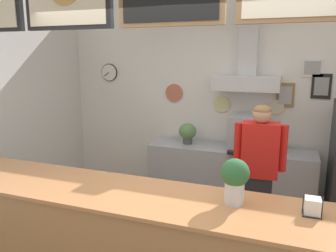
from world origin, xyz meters
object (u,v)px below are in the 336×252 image
basil_vase (235,180)px  napkin_holder (312,207)px  espresso_machine (248,133)px  shop_worker (258,177)px  potted_sage (279,144)px  potted_thyme (188,132)px

basil_vase → napkin_holder: bearing=1.7°
espresso_machine → basil_vase: basil_vase is taller
shop_worker → potted_sage: size_ratio=8.05×
shop_worker → napkin_holder: 1.15m
potted_sage → napkin_holder: napkin_holder is taller
potted_thyme → basil_vase: (1.02, -2.13, 0.18)m
potted_sage → basil_vase: (-0.23, -2.15, 0.24)m
espresso_machine → basil_vase: bearing=-85.4°
basil_vase → napkin_holder: (0.54, 0.02, -0.13)m
potted_thyme → napkin_holder: (1.56, -2.11, 0.05)m
espresso_machine → potted_thyme: size_ratio=1.75×
potted_sage → basil_vase: size_ratio=0.59×
espresso_machine → napkin_holder: size_ratio=3.72×
potted_thyme → shop_worker: bearing=-44.4°
potted_sage → basil_vase: basil_vase is taller
napkin_holder → basil_vase: bearing=-178.3°
espresso_machine → potted_sage: size_ratio=2.53×
basil_vase → napkin_holder: basil_vase is taller
shop_worker → potted_thyme: (-1.10, 1.08, 0.16)m
shop_worker → potted_sage: 1.12m
shop_worker → basil_vase: 1.11m
espresso_machine → napkin_holder: espresso_machine is taller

